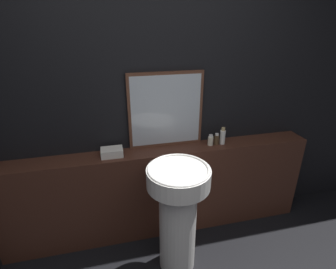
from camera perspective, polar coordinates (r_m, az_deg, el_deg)
The scene contains 8 objects.
wall_back at distance 2.32m, azimuth -2.67°, elevation 6.24°, with size 8.00×0.06×2.50m.
vanity_counter at distance 2.56m, azimuth -1.67°, elevation -12.32°, with size 2.85×0.23×0.88m.
pedestal_sink at distance 2.14m, azimuth 2.16°, elevation -16.20°, with size 0.48×0.48×0.96m.
mirror at distance 2.30m, azimuth -0.45°, elevation 5.28°, with size 0.67×0.03×0.67m.
towel_stack at distance 2.27m, azimuth -12.11°, elevation -3.79°, with size 0.18×0.13×0.07m.
shampoo_bottle at distance 2.44m, azimuth 9.24°, elevation -1.25°, with size 0.05×0.05×0.10m.
conditioner_bottle at distance 2.46m, azimuth 10.53°, elevation -1.03°, with size 0.04×0.04×0.11m.
lotion_bottle at distance 2.47m, azimuth 11.82°, elevation -0.39°, with size 0.05×0.05×0.16m.
Camera 1 is at (-0.42, -0.52, 1.94)m, focal length 28.00 mm.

